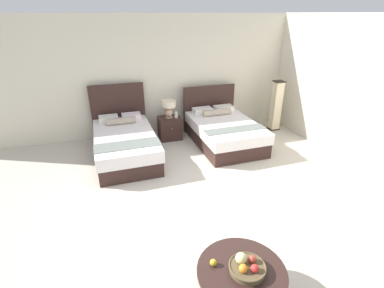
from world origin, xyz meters
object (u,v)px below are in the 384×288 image
object	(u,v)px
table_lamp	(169,107)
vase	(176,115)
bed_near_window	(125,142)
floor_lamp_corner	(276,106)
bed_near_corner	(223,131)
nightstand	(170,128)
loose_apple	(213,263)
fruit_bowl	(247,267)
coffee_table	(241,278)

from	to	relation	value
table_lamp	vase	distance (m)	0.26
bed_near_window	floor_lamp_corner	xyz separation A→B (m)	(3.94, 0.43, 0.33)
bed_near_corner	nightstand	distance (m)	1.32
vase	nightstand	bearing A→B (deg)	165.92
bed_near_window	loose_apple	xyz separation A→B (m)	(0.62, -3.73, 0.16)
table_lamp	floor_lamp_corner	xyz separation A→B (m)	(2.81, -0.22, -0.16)
vase	table_lamp	bearing A→B (deg)	159.37
nightstand	table_lamp	bearing A→B (deg)	90.00
bed_near_corner	floor_lamp_corner	bearing A→B (deg)	14.93
loose_apple	floor_lamp_corner	bearing A→B (deg)	51.41
vase	loose_apple	size ratio (longest dim) A/B	2.06
fruit_bowl	floor_lamp_corner	bearing A→B (deg)	55.09
floor_lamp_corner	bed_near_corner	bearing A→B (deg)	-165.07
nightstand	vase	bearing A→B (deg)	-14.08
bed_near_corner	floor_lamp_corner	size ratio (longest dim) A/B	1.62
loose_apple	table_lamp	bearing A→B (deg)	83.34
coffee_table	loose_apple	xyz separation A→B (m)	(-0.26, 0.15, 0.15)
bed_near_window	table_lamp	xyz separation A→B (m)	(1.14, 0.66, 0.49)
coffee_table	floor_lamp_corner	distance (m)	5.29
coffee_table	fruit_bowl	size ratio (longest dim) A/B	2.43
loose_apple	bed_near_corner	bearing A→B (deg)	65.87
bed_near_corner	table_lamp	size ratio (longest dim) A/B	5.00
nightstand	vase	xyz separation A→B (m)	(0.16, -0.04, 0.34)
loose_apple	floor_lamp_corner	size ratio (longest dim) A/B	0.06
table_lamp	fruit_bowl	bearing A→B (deg)	-92.64
table_lamp	vase	bearing A→B (deg)	-20.63
vase	coffee_table	size ratio (longest dim) A/B	0.16
vase	loose_apple	bearing A→B (deg)	-98.82
vase	bed_near_corner	bearing A→B (deg)	-31.32
loose_apple	floor_lamp_corner	world-z (taller)	floor_lamp_corner
vase	coffee_table	world-z (taller)	vase
nightstand	loose_apple	size ratio (longest dim) A/B	7.34
coffee_table	table_lamp	bearing A→B (deg)	86.80
coffee_table	fruit_bowl	xyz separation A→B (m)	(0.04, -0.02, 0.17)
table_lamp	vase	world-z (taller)	table_lamp
bed_near_corner	vase	distance (m)	1.20
bed_near_corner	nightstand	bearing A→B (deg)	150.79
bed_near_window	bed_near_corner	xyz separation A→B (m)	(2.29, -0.01, -0.00)
bed_near_window	coffee_table	xyz separation A→B (m)	(0.88, -3.88, 0.01)
nightstand	loose_apple	distance (m)	4.40
floor_lamp_corner	loose_apple	bearing A→B (deg)	-128.59
bed_near_corner	fruit_bowl	bearing A→B (deg)	-109.35
bed_near_window	bed_near_corner	world-z (taller)	bed_near_window
table_lamp	coffee_table	bearing A→B (deg)	-93.20
loose_apple	bed_near_window	bearing A→B (deg)	99.49
fruit_bowl	floor_lamp_corner	world-z (taller)	floor_lamp_corner
bed_near_corner	vase	size ratio (longest dim) A/B	13.98
coffee_table	loose_apple	size ratio (longest dim) A/B	12.74
bed_near_corner	vase	bearing A→B (deg)	148.68
coffee_table	floor_lamp_corner	xyz separation A→B (m)	(3.06, 4.31, 0.31)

